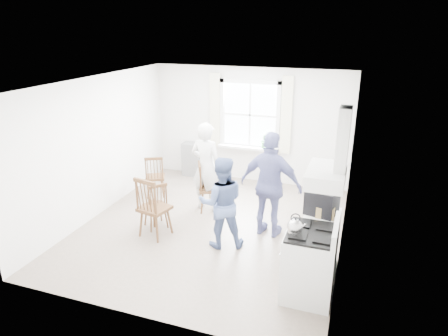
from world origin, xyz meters
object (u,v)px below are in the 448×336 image
gas_stove (310,263)px  windsor_chair_a (155,172)px  low_cabinet (321,241)px  windsor_chair_b (149,202)px  stereo_stack (322,201)px  person_mid (222,203)px  windsor_chair_c (157,201)px  person_right (271,185)px  person_left (206,167)px

gas_stove → windsor_chair_a: gas_stove is taller
gas_stove → low_cabinet: (0.07, 0.70, -0.03)m
gas_stove → windsor_chair_b: gas_stove is taller
stereo_stack → person_mid: person_mid is taller
windsor_chair_c → stereo_stack: bearing=-5.7°
windsor_chair_b → person_mid: person_mid is taller
low_cabinet → person_mid: size_ratio=0.59×
windsor_chair_a → person_right: bearing=-16.0°
stereo_stack → windsor_chair_c: (-2.83, 0.28, -0.55)m
person_right → low_cabinet: bearing=150.0°
gas_stove → windsor_chair_c: size_ratio=1.27×
windsor_chair_b → windsor_chair_c: bearing=97.1°
person_mid → person_right: 0.91m
windsor_chair_c → person_mid: person_mid is taller
low_cabinet → windsor_chair_b: (-2.82, -0.05, 0.22)m
stereo_stack → gas_stove: bearing=-93.2°
gas_stove → windsor_chair_c: (-2.79, 0.98, 0.05)m
windsor_chair_a → stereo_stack: bearing=-23.0°
windsor_chair_b → person_left: person_left is taller
person_left → low_cabinet: bearing=158.5°
windsor_chair_c → windsor_chair_b: bearing=-82.9°
gas_stove → person_mid: person_mid is taller
windsor_chair_a → person_left: (1.23, -0.17, 0.32)m
person_right → stereo_stack: bearing=149.0°
low_cabinet → person_left: bearing=150.4°
windsor_chair_a → windsor_chair_c: (0.70, -1.21, -0.02)m
windsor_chair_a → windsor_chair_b: size_ratio=0.83×
windsor_chair_c → person_left: person_left is taller
gas_stove → person_mid: size_ratio=0.73×
windsor_chair_b → person_right: person_right is taller
stereo_stack → person_mid: bearing=175.1°
person_left → person_right: person_right is taller
low_cabinet → person_right: person_right is taller
windsor_chair_b → person_right: bearing=22.9°
windsor_chair_c → person_mid: 1.29m
windsor_chair_b → person_mid: bearing=8.4°
low_cabinet → windsor_chair_a: size_ratio=0.98×
gas_stove → person_left: size_ratio=0.64×
windsor_chair_a → person_left: size_ratio=0.52×
gas_stove → windsor_chair_a: size_ratio=1.21×
stereo_stack → person_mid: size_ratio=0.32×
person_right → person_mid: bearing=51.2°
low_cabinet → person_right: (-0.94, 0.74, 0.47)m
windsor_chair_a → person_left: 1.28m
windsor_chair_a → person_mid: 2.40m
gas_stove → person_right: 1.74m
stereo_stack → person_left: 2.67m
windsor_chair_b → person_left: bearing=70.6°
low_cabinet → person_right: bearing=141.7°
person_mid → person_right: bearing=-159.7°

